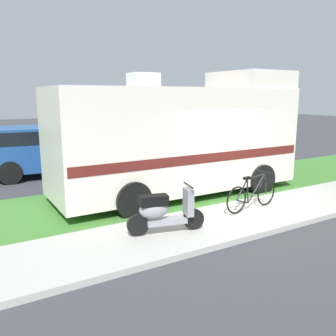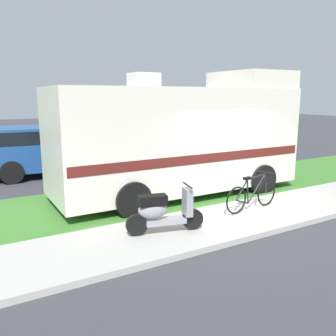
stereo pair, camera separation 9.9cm
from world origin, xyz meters
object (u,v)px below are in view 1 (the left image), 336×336
motorhome_rv (181,137)px  scooter (163,211)px  bicycle (252,194)px  pickup_truck_near (41,149)px

motorhome_rv → scooter: size_ratio=4.41×
bicycle → pickup_truck_near: 7.95m
scooter → pickup_truck_near: bearing=96.2°
motorhome_rv → pickup_truck_near: (-2.84, 4.87, -0.75)m
bicycle → scooter: bearing=-175.5°
motorhome_rv → pickup_truck_near: bearing=120.2°
bicycle → pickup_truck_near: (-3.42, 7.16, 0.45)m
scooter → bicycle: size_ratio=0.91×
motorhome_rv → bicycle: motorhome_rv is taller
scooter → bicycle: scooter is taller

